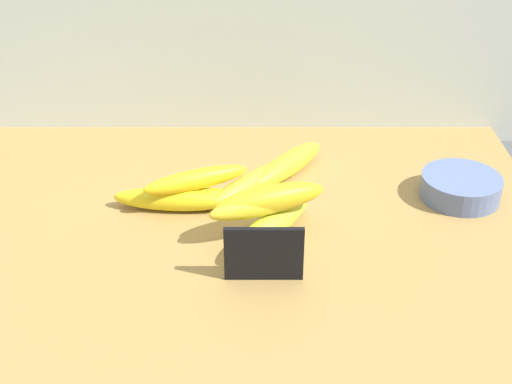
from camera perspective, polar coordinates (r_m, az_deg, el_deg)
counter_top at (r=109.55cm, az=-4.17°, el=-4.00°), size 110.00×76.00×3.00cm
chalkboard_sign at (r=96.97cm, az=0.45°, el=-5.20°), size 11.00×1.80×8.40cm
fruit_bowl at (r=121.35cm, az=16.11°, el=0.43°), size 13.22×13.22×3.97cm
banana_0 at (r=106.33cm, az=0.91°, el=-2.84°), size 15.01×17.93×3.94cm
banana_1 at (r=114.49cm, az=-5.40°, el=-0.53°), size 15.75×5.52×3.24cm
banana_2 at (r=123.20cm, az=2.38°, el=2.23°), size 15.15×18.08×4.11cm
banana_3 at (r=117.86cm, az=-0.56°, el=0.74°), size 15.31×16.58×3.72cm
banana_4 at (r=114.08cm, az=-7.21°, el=-0.62°), size 18.84×5.37×3.74cm
banana_5 at (r=104.84cm, az=0.89°, el=-0.70°), size 18.13×10.38×4.33cm
banana_6 at (r=104.70cm, az=0.33°, el=-0.96°), size 17.10×10.29×3.65cm
banana_7 at (r=113.20cm, az=-5.09°, el=1.02°), size 17.57×10.22×3.33cm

